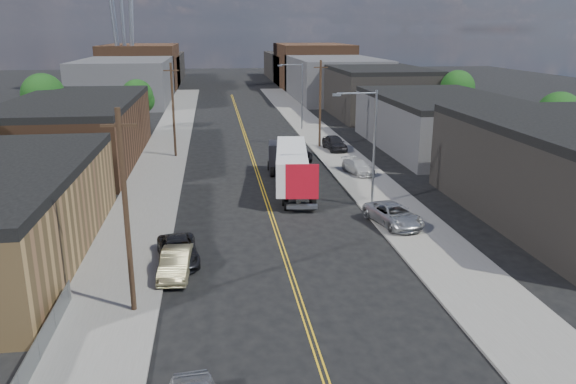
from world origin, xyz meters
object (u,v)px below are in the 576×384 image
object	(u,v)px
semi_truck	(289,164)
car_left_c	(178,251)
car_right_lot_a	(393,215)
car_right_lot_b	(358,167)
car_right_lot_c	(335,143)
car_left_b	(176,263)
car_ahead_truck	(296,152)

from	to	relation	value
semi_truck	car_left_c	distance (m)	17.60
car_right_lot_a	car_right_lot_b	bearing A→B (deg)	71.14
car_right_lot_a	car_right_lot_c	xyz separation A→B (m)	(1.29, 25.43, 0.09)
car_left_b	car_right_lot_c	size ratio (longest dim) A/B	0.94
car_left_b	car_ahead_truck	bearing A→B (deg)	72.64
semi_truck	car_left_b	world-z (taller)	semi_truck
car_left_c	car_ahead_truck	size ratio (longest dim) A/B	0.86
car_ahead_truck	car_left_b	bearing A→B (deg)	-114.74
car_right_lot_b	car_left_b	bearing A→B (deg)	-140.66
car_left_b	car_right_lot_b	size ratio (longest dim) A/B	1.02
car_left_c	car_right_lot_a	xyz separation A→B (m)	(14.60, 4.30, 0.18)
car_right_lot_c	car_left_c	bearing A→B (deg)	-123.92
car_right_lot_b	car_ahead_truck	bearing A→B (deg)	111.35
car_left_c	car_right_lot_b	xyz separation A→B (m)	(15.84, 18.88, 0.10)
semi_truck	car_right_lot_c	xyz separation A→B (m)	(7.16, 14.53, -1.19)
car_right_lot_b	car_ahead_truck	xyz separation A→B (m)	(-4.94, 7.12, 0.02)
semi_truck	car_right_lot_b	world-z (taller)	semi_truck
car_left_b	car_left_c	bearing A→B (deg)	93.96
semi_truck	car_right_lot_b	size ratio (longest dim) A/B	3.35
car_right_lot_b	car_right_lot_c	distance (m)	10.85
car_right_lot_a	semi_truck	bearing A→B (deg)	104.26
semi_truck	car_ahead_truck	bearing A→B (deg)	85.93
car_left_b	car_right_lot_a	size ratio (longest dim) A/B	0.85
car_left_c	car_right_lot_c	size ratio (longest dim) A/B	1.04
car_left_b	car_right_lot_a	world-z (taller)	car_right_lot_a
car_left_b	car_right_lot_a	distance (m)	15.87
semi_truck	car_left_c	xyz separation A→B (m)	(-8.73, -15.21, -1.46)
car_right_lot_c	car_ahead_truck	bearing A→B (deg)	-149.00
car_right_lot_a	car_ahead_truck	size ratio (longest dim) A/B	0.90
car_right_lot_c	car_ahead_truck	size ratio (longest dim) A/B	0.82
semi_truck	car_ahead_truck	xyz separation A→B (m)	(2.17, 10.79, -1.35)
car_left_b	car_ahead_truck	distance (m)	29.98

